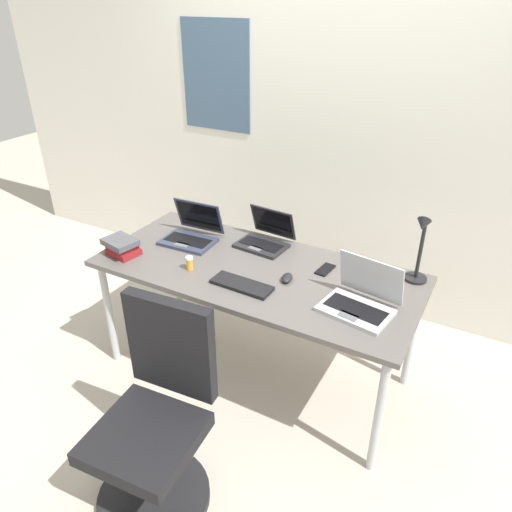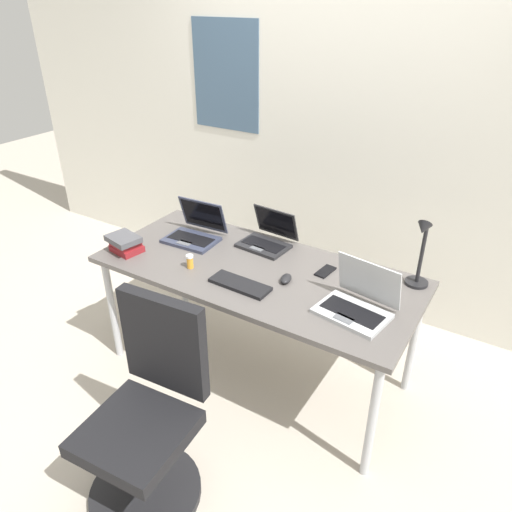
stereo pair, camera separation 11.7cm
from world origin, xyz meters
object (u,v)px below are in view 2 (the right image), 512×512
cell_phone (325,271)px  pill_bottle (190,261)px  laptop_back_right (357,303)px  computer_mouse (286,279)px  external_keyboard (240,284)px  office_chair (148,423)px  desk_lamp (421,254)px  book_stack (125,243)px  laptop_center (267,238)px  laptop_front_left (195,232)px

cell_phone → pill_bottle: bearing=-145.7°
laptop_back_right → computer_mouse: 0.42m
external_keyboard → office_chair: (-0.02, -0.72, -0.35)m
desk_lamp → computer_mouse: desk_lamp is taller
book_stack → office_chair: (0.76, -0.68, -0.40)m
laptop_center → book_stack: 0.84m
desk_lamp → laptop_front_left: bearing=-172.9°
external_keyboard → office_chair: office_chair is taller
laptop_front_left → computer_mouse: laptop_front_left is taller
laptop_front_left → external_keyboard: bearing=-29.9°
external_keyboard → computer_mouse: (0.18, 0.17, 0.01)m
computer_mouse → office_chair: office_chair is taller
laptop_front_left → external_keyboard: size_ratio=1.00×
desk_lamp → book_stack: 1.65m
laptop_back_right → book_stack: bearing=-174.1°
laptop_back_right → book_stack: size_ratio=1.73×
external_keyboard → cell_phone: size_ratio=2.43×
laptop_back_right → office_chair: size_ratio=0.38×
desk_lamp → external_keyboard: bearing=-148.7°
cell_phone → office_chair: office_chair is taller
laptop_back_right → book_stack: laptop_back_right is taller
laptop_back_right → laptop_front_left: bearing=170.0°
computer_mouse → cell_phone: bearing=43.4°
laptop_back_right → cell_phone: (-0.28, 0.26, -0.04)m
cell_phone → laptop_back_right: bearing=-36.4°
laptop_center → external_keyboard: (0.11, -0.47, -0.03)m
laptop_center → cell_phone: bearing=-14.1°
laptop_center → office_chair: (0.09, -1.19, -0.39)m
laptop_center → office_chair: bearing=-85.7°
office_chair → laptop_front_left: bearing=116.5°
cell_phone → laptop_front_left: bearing=-169.9°
book_stack → cell_phone: bearing=20.0°
laptop_front_left → cell_phone: (0.86, 0.06, -0.04)m
laptop_center → laptop_front_left: bearing=-158.6°
cell_phone → book_stack: size_ratio=0.64×
laptop_front_left → pill_bottle: bearing=-56.2°
desk_lamp → office_chair: bearing=-123.9°
laptop_center → pill_bottle: 0.51m
cell_phone → office_chair: (-0.34, -1.09, -0.35)m
desk_lamp → laptop_back_right: bearing=-115.9°
laptop_front_left → book_stack: bearing=-125.3°
laptop_center → computer_mouse: (0.30, -0.31, -0.03)m
laptop_back_right → book_stack: (-1.38, -0.14, 0.00)m
external_keyboard → computer_mouse: size_ratio=3.44×
laptop_center → external_keyboard: size_ratio=0.95×
external_keyboard → pill_bottle: size_ratio=4.18×
laptop_front_left → computer_mouse: 0.73m
external_keyboard → cell_phone: (0.32, 0.36, -0.01)m
computer_mouse → book_stack: 0.99m
desk_lamp → external_keyboard: 0.93m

